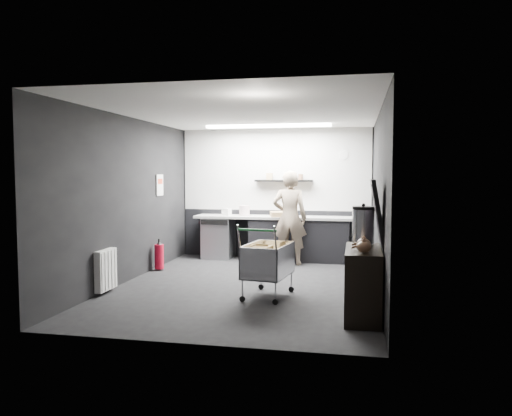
# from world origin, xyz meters

# --- Properties ---
(floor) EXTENTS (5.50, 5.50, 0.00)m
(floor) POSITION_xyz_m (0.00, 0.00, 0.00)
(floor) COLOR black
(floor) RESTS_ON ground
(ceiling) EXTENTS (5.50, 5.50, 0.00)m
(ceiling) POSITION_xyz_m (0.00, 0.00, 2.70)
(ceiling) COLOR white
(ceiling) RESTS_ON wall_back
(wall_back) EXTENTS (5.50, 0.00, 5.50)m
(wall_back) POSITION_xyz_m (0.00, 2.75, 1.35)
(wall_back) COLOR black
(wall_back) RESTS_ON floor
(wall_front) EXTENTS (5.50, 0.00, 5.50)m
(wall_front) POSITION_xyz_m (0.00, -2.75, 1.35)
(wall_front) COLOR black
(wall_front) RESTS_ON floor
(wall_left) EXTENTS (0.00, 5.50, 5.50)m
(wall_left) POSITION_xyz_m (-2.00, 0.00, 1.35)
(wall_left) COLOR black
(wall_left) RESTS_ON floor
(wall_right) EXTENTS (0.00, 5.50, 5.50)m
(wall_right) POSITION_xyz_m (2.00, 0.00, 1.35)
(wall_right) COLOR black
(wall_right) RESTS_ON floor
(kitchen_wall_panel) EXTENTS (3.95, 0.02, 1.70)m
(kitchen_wall_panel) POSITION_xyz_m (0.00, 2.73, 1.85)
(kitchen_wall_panel) COLOR beige
(kitchen_wall_panel) RESTS_ON wall_back
(dado_panel) EXTENTS (3.95, 0.02, 1.00)m
(dado_panel) POSITION_xyz_m (0.00, 2.73, 0.50)
(dado_panel) COLOR black
(dado_panel) RESTS_ON wall_back
(floating_shelf) EXTENTS (1.20, 0.22, 0.04)m
(floating_shelf) POSITION_xyz_m (0.20, 2.62, 1.62)
(floating_shelf) COLOR black
(floating_shelf) RESTS_ON wall_back
(wall_clock) EXTENTS (0.20, 0.03, 0.20)m
(wall_clock) POSITION_xyz_m (1.40, 2.72, 2.15)
(wall_clock) COLOR silver
(wall_clock) RESTS_ON wall_back
(poster) EXTENTS (0.02, 0.30, 0.40)m
(poster) POSITION_xyz_m (-1.98, 1.30, 1.55)
(poster) COLOR silver
(poster) RESTS_ON wall_left
(poster_red_band) EXTENTS (0.02, 0.22, 0.10)m
(poster_red_band) POSITION_xyz_m (-1.98, 1.30, 1.62)
(poster_red_band) COLOR red
(poster_red_band) RESTS_ON poster
(radiator) EXTENTS (0.10, 0.50, 0.60)m
(radiator) POSITION_xyz_m (-1.94, -0.90, 0.35)
(radiator) COLOR silver
(radiator) RESTS_ON wall_left
(ceiling_strip) EXTENTS (2.40, 0.20, 0.04)m
(ceiling_strip) POSITION_xyz_m (0.00, 1.85, 2.67)
(ceiling_strip) COLOR white
(ceiling_strip) RESTS_ON ceiling
(prep_counter) EXTENTS (3.20, 0.61, 0.90)m
(prep_counter) POSITION_xyz_m (0.14, 2.42, 0.46)
(prep_counter) COLOR black
(prep_counter) RESTS_ON floor
(person) EXTENTS (0.67, 0.44, 1.83)m
(person) POSITION_xyz_m (0.41, 1.97, 0.91)
(person) COLOR #C0B298
(person) RESTS_ON floor
(shopping_cart) EXTENTS (0.69, 1.01, 1.03)m
(shopping_cart) POSITION_xyz_m (0.44, -0.63, 0.49)
(shopping_cart) COLOR silver
(shopping_cart) RESTS_ON floor
(sideboard) EXTENTS (0.48, 1.14, 1.70)m
(sideboard) POSITION_xyz_m (1.78, -1.36, 0.54)
(sideboard) COLOR black
(sideboard) RESTS_ON floor
(fire_extinguisher) EXTENTS (0.17, 0.17, 0.55)m
(fire_extinguisher) POSITION_xyz_m (-1.85, 0.91, 0.27)
(fire_extinguisher) COLOR #B30B23
(fire_extinguisher) RESTS_ON floor
(cardboard_box) EXTENTS (0.56, 0.48, 0.10)m
(cardboard_box) POSITION_xyz_m (0.21, 2.37, 0.95)
(cardboard_box) COLOR #A48657
(cardboard_box) RESTS_ON prep_counter
(pink_tub) EXTENTS (0.21, 0.21, 0.21)m
(pink_tub) POSITION_xyz_m (-0.59, 2.42, 1.01)
(pink_tub) COLOR beige
(pink_tub) RESTS_ON prep_counter
(white_container) EXTENTS (0.20, 0.18, 0.15)m
(white_container) POSITION_xyz_m (-0.96, 2.37, 0.97)
(white_container) COLOR silver
(white_container) RESTS_ON prep_counter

